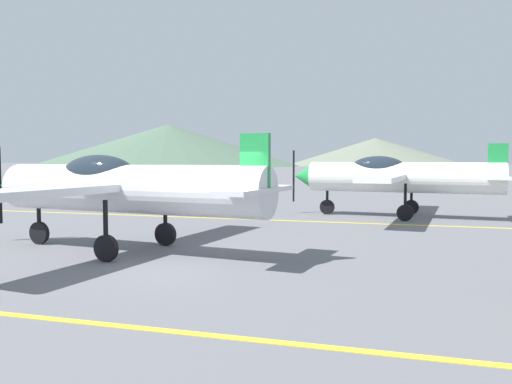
{
  "coord_description": "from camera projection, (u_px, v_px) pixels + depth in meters",
  "views": [
    {
      "loc": [
        4.43,
        -11.14,
        2.36
      ],
      "look_at": [
        -0.69,
        6.0,
        1.2
      ],
      "focal_mm": 36.76,
      "sensor_mm": 36.0,
      "label": 1
    }
  ],
  "objects": [
    {
      "name": "hill_left",
      "position": [
        168.0,
        145.0,
        158.66
      ],
      "size": [
        79.58,
        79.58,
        12.57
      ],
      "primitive_type": "cone",
      "color": "#4C6651",
      "rests_on": "ground_plane"
    },
    {
      "name": "apron_line_far",
      "position": [
        289.0,
        221.0,
        19.7
      ],
      "size": [
        80.0,
        0.16,
        0.01
      ],
      "primitive_type": "cube",
      "color": "yellow",
      "rests_on": "ground_plane"
    },
    {
      "name": "apron_line_near",
      "position": [
        87.0,
        323.0,
        7.5
      ],
      "size": [
        80.0,
        0.16,
        0.01
      ],
      "primitive_type": "cube",
      "color": "yellow",
      "rests_on": "ground_plane"
    },
    {
      "name": "airplane_mid",
      "position": [
        395.0,
        176.0,
        20.89
      ],
      "size": [
        8.47,
        9.73,
        2.91
      ],
      "color": "white",
      "rests_on": "ground_plane"
    },
    {
      "name": "airplane_near",
      "position": [
        120.0,
        187.0,
        13.16
      ],
      "size": [
        8.49,
        9.74,
        2.91
      ],
      "color": "silver",
      "rests_on": "ground_plane"
    },
    {
      "name": "hill_centerleft",
      "position": [
        375.0,
        152.0,
        165.19
      ],
      "size": [
        56.27,
        56.27,
        8.7
      ],
      "primitive_type": "cone",
      "color": "slate",
      "rests_on": "ground_plane"
    },
    {
      "name": "ground_plane",
      "position": [
        210.0,
        261.0,
        12.07
      ],
      "size": [
        400.0,
        400.0,
        0.0
      ],
      "primitive_type": "plane",
      "color": "slate"
    }
  ]
}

